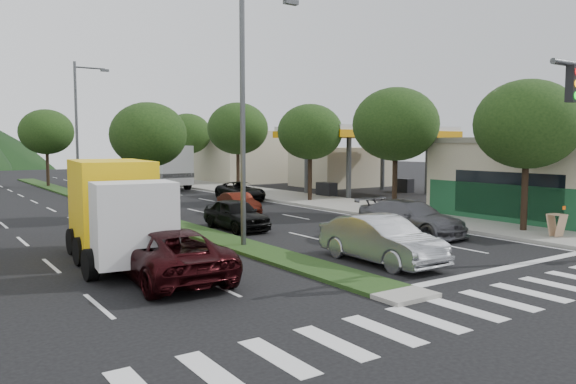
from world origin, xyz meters
TOP-DOWN VIEW (x-y plane):
  - ground at (0.00, 0.00)m, footprint 160.00×160.00m
  - sidewalk_right at (12.50, 25.00)m, footprint 5.00×90.00m
  - median at (0.00, 28.00)m, footprint 1.60×56.00m
  - crosswalk at (0.00, -2.00)m, footprint 19.00×2.20m
  - storefront_right at (18.00, 6.00)m, footprint 9.00×10.00m
  - gas_canopy at (19.00, 22.00)m, footprint 12.20×8.20m
  - bldg_right_far at (19.50, 44.00)m, footprint 10.00×16.00m
  - tree_r_a at (12.00, 4.00)m, footprint 4.60×4.60m
  - tree_r_b at (12.00, 12.00)m, footprint 4.80×4.80m
  - tree_r_c at (12.00, 20.00)m, footprint 4.40×4.40m
  - tree_r_d at (12.00, 30.00)m, footprint 5.00×5.00m
  - tree_r_e at (12.00, 40.00)m, footprint 4.60×4.60m
  - tree_med_near at (0.00, 18.00)m, footprint 4.00×4.00m
  - tree_med_far at (0.00, 44.00)m, footprint 4.80×4.80m
  - streetlight_near at (0.21, 8.00)m, footprint 2.60×0.25m
  - streetlight_mid at (0.21, 33.00)m, footprint 2.60×0.25m
  - sedan_silver at (2.43, 3.00)m, footprint 1.76×4.83m
  - suv_maroon at (-4.34, 4.88)m, footprint 2.78×5.58m
  - car_queue_a at (1.97, 12.15)m, footprint 1.70×4.17m
  - car_queue_b at (7.55, 6.52)m, footprint 2.50×5.34m
  - car_queue_c at (4.89, 17.15)m, footprint 1.59×3.72m
  - car_queue_d at (8.69, 23.71)m, footprint 2.42×4.78m
  - box_truck at (-4.75, 8.43)m, footprint 3.35×7.13m
  - motorhome at (7.95, 37.70)m, footprint 3.16×9.87m
  - a_frame_sign at (11.55, 2.20)m, footprint 0.58×0.66m

SIDE VIEW (x-z plane):
  - ground at x=0.00m, z-range 0.00..0.00m
  - crosswalk at x=0.00m, z-range 0.00..0.01m
  - median at x=0.00m, z-range 0.00..0.12m
  - sidewalk_right at x=12.50m, z-range 0.00..0.15m
  - car_queue_c at x=4.89m, z-range 0.00..1.19m
  - car_queue_d at x=8.69m, z-range 0.00..1.29m
  - car_queue_a at x=1.97m, z-range 0.00..1.42m
  - a_frame_sign at x=11.55m, z-range 0.08..1.35m
  - car_queue_b at x=7.55m, z-range 0.00..1.51m
  - suv_maroon at x=-4.34m, z-range 0.00..1.52m
  - sedan_silver at x=2.43m, z-range 0.00..1.58m
  - box_truck at x=-4.75m, z-range -0.09..3.31m
  - storefront_right at x=18.00m, z-range 0.00..4.00m
  - motorhome at x=7.95m, z-range 0.12..3.90m
  - bldg_right_far at x=19.50m, z-range 0.00..5.20m
  - tree_med_near at x=0.00m, z-range 1.42..7.44m
  - gas_canopy at x=19.00m, z-range 2.02..7.27m
  - tree_r_c at x=12.00m, z-range 1.51..7.99m
  - tree_r_a at x=12.00m, z-range 1.50..8.14m
  - tree_r_e at x=12.00m, z-range 1.54..8.25m
  - tree_med_far at x=0.00m, z-range 1.54..8.47m
  - tree_r_b at x=12.00m, z-range 1.57..8.50m
  - tree_r_d at x=12.00m, z-range 1.60..8.76m
  - streetlight_near at x=0.21m, z-range 0.58..10.58m
  - streetlight_mid at x=0.21m, z-range 0.58..10.58m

